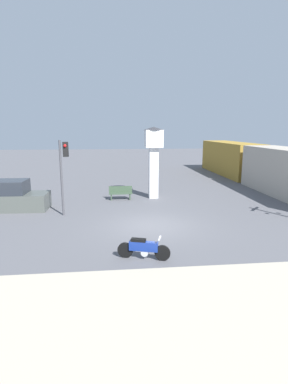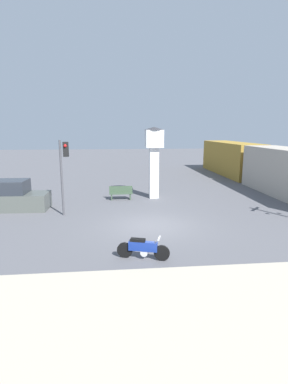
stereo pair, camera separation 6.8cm
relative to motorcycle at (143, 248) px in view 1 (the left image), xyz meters
name	(u,v)px [view 1 (the left image)]	position (x,y,z in m)	size (l,w,h in m)	color
ground_plane	(151,226)	(0.81, 3.87, -0.43)	(120.00, 120.00, 0.00)	#56565B
sidewalk_strip	(193,324)	(0.81, -4.00, -0.38)	(36.00, 6.00, 0.10)	#B2A893
motorcycle	(143,248)	(0.00, 0.00, 0.00)	(1.94, 0.73, 0.88)	black
clock_tower	(154,151)	(1.77, 10.16, 2.85)	(1.42, 1.42, 4.93)	white
freight_train	(256,164)	(11.65, 14.97, 1.27)	(2.80, 22.73, 3.40)	#ADA393
traffic_light	(63,164)	(-3.74, 6.28, 2.46)	(0.50, 0.35, 4.20)	#47474C
bench	(121,193)	(-0.56, 9.82, 0.06)	(1.60, 0.44, 0.92)	#384C38
parked_car	(11,198)	(-7.17, 7.83, 0.32)	(4.26, 1.94, 1.80)	#4C514C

